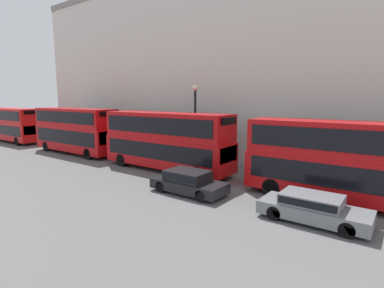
{
  "coord_description": "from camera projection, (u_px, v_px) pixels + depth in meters",
  "views": [
    {
      "loc": [
        -14.88,
        2.57,
        5.34
      ],
      "look_at": [
        0.48,
        13.86,
        2.4
      ],
      "focal_mm": 28.0,
      "sensor_mm": 36.0,
      "label": 1
    }
  ],
  "objects": [
    {
      "name": "car_hatchback",
      "position": [
        188.0,
        181.0,
        16.9
      ],
      "size": [
        1.89,
        4.32,
        1.29
      ],
      "color": "black",
      "rests_on": "ground"
    },
    {
      "name": "bus_third_in_queue",
      "position": [
        75.0,
        129.0,
        28.83
      ],
      "size": [
        2.59,
        10.2,
        4.36
      ],
      "color": "#B20C0F",
      "rests_on": "ground"
    },
    {
      "name": "street_lamp",
      "position": [
        195.0,
        117.0,
        22.69
      ],
      "size": [
        0.44,
        0.44,
        6.33
      ],
      "color": "black",
      "rests_on": "ground"
    },
    {
      "name": "bus_trailing",
      "position": [
        13.0,
        123.0,
        36.64
      ],
      "size": [
        2.59,
        10.11,
        4.1
      ],
      "color": "red",
      "rests_on": "ground"
    },
    {
      "name": "bus_leading",
      "position": [
        351.0,
        159.0,
        14.9
      ],
      "size": [
        2.59,
        10.43,
        4.17
      ],
      "color": "#B20C0F",
      "rests_on": "ground"
    },
    {
      "name": "bus_second_in_queue",
      "position": [
        166.0,
        139.0,
        22.06
      ],
      "size": [
        2.59,
        10.58,
        4.29
      ],
      "color": "#B20C0F",
      "rests_on": "ground"
    },
    {
      "name": "car_dark_sedan",
      "position": [
        313.0,
        207.0,
        12.96
      ],
      "size": [
        1.83,
        4.54,
        1.22
      ],
      "color": "slate",
      "rests_on": "ground"
    }
  ]
}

